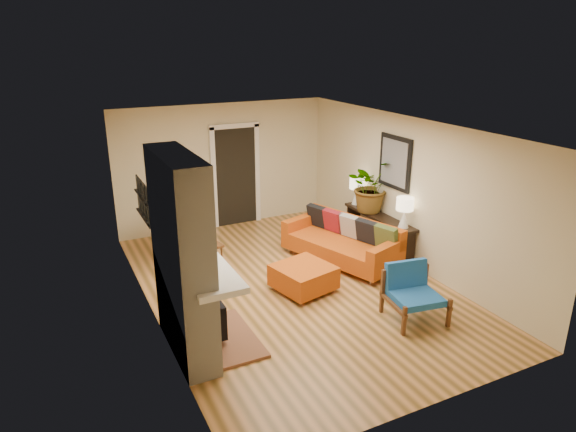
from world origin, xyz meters
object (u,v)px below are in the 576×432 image
ottoman (303,276)px  console_table (379,223)px  lamp_far (357,188)px  sofa (344,241)px  dining_table (185,227)px  houseplant (371,185)px  lamp_near (405,209)px  blue_chair (412,289)px

ottoman → console_table: 2.17m
console_table → lamp_far: bearing=90.0°
ottoman → sofa: bearing=31.0°
dining_table → houseplant: houseplant is taller
lamp_far → ottoman: bearing=-142.3°
console_table → houseplant: size_ratio=1.84×
lamp_near → lamp_far: bearing=90.0°
console_table → lamp_near: bearing=-90.0°
ottoman → houseplant: size_ratio=0.99×
ottoman → lamp_near: size_ratio=1.85×
sofa → console_table: sofa is taller
blue_chair → dining_table: bearing=124.2°
blue_chair → lamp_far: 3.16m
lamp_far → houseplant: bearing=-91.2°
dining_table → console_table: size_ratio=0.97×
ottoman → houseplant: houseplant is taller
dining_table → lamp_near: 3.89m
lamp_near → lamp_far: (0.00, 1.47, 0.00)m
dining_table → houseplant: 3.51m
blue_chair → console_table: blue_chair is taller
ottoman → houseplant: (1.99, 1.08, 0.98)m
dining_table → console_table: (3.32, -1.30, -0.04)m
console_table → sofa: bearing=-177.2°
lamp_far → dining_table: bearing=171.1°
houseplant → dining_table: bearing=163.4°
ottoman → lamp_far: 2.65m
lamp_far → console_table: bearing=-90.0°
lamp_far → houseplant: (-0.01, -0.47, 0.17)m
sofa → console_table: (0.79, 0.04, 0.21)m
console_table → lamp_far: size_ratio=3.43×
lamp_far → houseplant: houseplant is taller
ottoman → dining_table: bearing=122.6°
ottoman → lamp_far: bearing=37.7°
lamp_near → houseplant: (-0.01, 1.00, 0.17)m
blue_chair → lamp_near: lamp_near is taller
console_table → houseplant: bearing=91.9°
sofa → lamp_near: 1.24m
sofa → lamp_near: size_ratio=4.30×
sofa → dining_table: dining_table is taller
blue_chair → houseplant: houseplant is taller
dining_table → houseplant: (3.31, -0.99, 0.61)m
lamp_near → houseplant: bearing=90.6°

